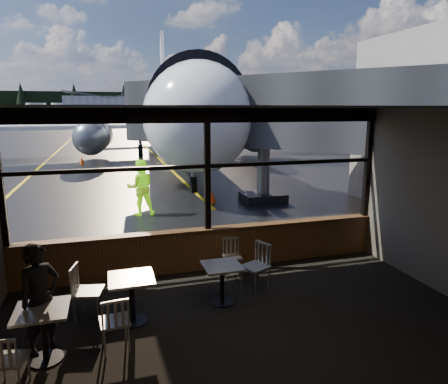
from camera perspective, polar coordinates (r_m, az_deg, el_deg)
name	(u,v)px	position (r m, az deg, el deg)	size (l,w,h in m)	color
ground_plane	(112,121)	(128.17, -15.71, 9.80)	(520.00, 520.00, 0.00)	black
carpet_floor	(256,342)	(6.49, 4.66, -20.57)	(8.00, 6.00, 0.01)	black
ceiling	(261,107)	(5.49, 5.27, 11.95)	(8.00, 6.00, 0.04)	#38332D
wall_back	(409,353)	(3.39, 24.90, -20.13)	(8.00, 0.04, 3.50)	#514941
window_sill	(208,249)	(8.88, -2.30, -8.17)	(8.00, 0.28, 0.90)	#533219
window_header	(207,115)	(8.35, -2.47, 10.88)	(8.00, 0.18, 0.30)	black
mullion_centre	(207,171)	(8.45, -2.40, 3.06)	(0.12, 0.12, 2.60)	black
mullion_right	(368,164)	(10.14, 19.86, 3.84)	(0.12, 0.12, 2.60)	black
window_transom	(207,166)	(8.43, -2.40, 3.73)	(8.00, 0.10, 0.08)	black
airliner	(172,75)	(29.53, -7.40, 16.25)	(31.76, 38.11, 11.65)	white
jet_bridge	(267,134)	(14.74, 6.10, 8.21)	(9.66, 11.81, 5.15)	#272729
cafe_table_near	(222,284)	(7.42, -0.28, -13.02)	(0.67, 0.67, 0.74)	#A19C94
cafe_table_mid	(132,300)	(6.97, -12.98, -14.78)	(0.73, 0.73, 0.80)	#ACA89E
cafe_table_left	(44,335)	(6.42, -24.32, -18.12)	(0.71, 0.71, 0.78)	#A6A099
chair_near_e	(255,267)	(7.87, 4.50, -10.69)	(0.52, 0.52, 0.95)	#BAB5A8
chair_near_n	(232,258)	(8.51, 1.19, -9.38)	(0.44, 0.44, 0.81)	#ACA89B
chair_mid_s	(115,322)	(6.32, -15.35, -17.46)	(0.48, 0.48, 0.87)	#B8B3A6
chair_mid_w	(88,292)	(7.23, -18.83, -13.39)	(0.52, 0.52, 0.96)	beige
chair_left_s	(10,360)	(6.03, -28.30, -20.43)	(0.44, 0.44, 0.81)	#B4B0A2
passenger	(41,299)	(6.45, -24.73, -13.71)	(0.60, 0.39, 1.65)	black
ground_crew	(140,188)	(13.50, -11.85, 0.63)	(0.90, 0.70, 1.85)	#BFF219
cone_nose	(212,197)	(15.10, -1.73, -0.70)	(0.31, 0.31, 0.43)	orange
cone_wing	(82,161)	(27.20, -19.65, 4.23)	(0.32, 0.32, 0.45)	#ED6007
hangar_mid	(109,105)	(193.12, -16.13, 11.79)	(38.00, 15.00, 10.00)	silver
hangar_right	(239,104)	(196.18, 2.10, 12.52)	(50.00, 20.00, 12.00)	silver
fuel_tank_a	(37,110)	(192.15, -25.21, 10.55)	(8.00, 8.00, 6.00)	silver
fuel_tank_b	(62,110)	(190.95, -22.20, 10.79)	(8.00, 8.00, 6.00)	silver
fuel_tank_c	(86,110)	(190.27, -19.15, 11.01)	(8.00, 8.00, 6.00)	silver
treeline	(108,104)	(218.13, -16.21, 12.00)	(360.00, 3.00, 12.00)	black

